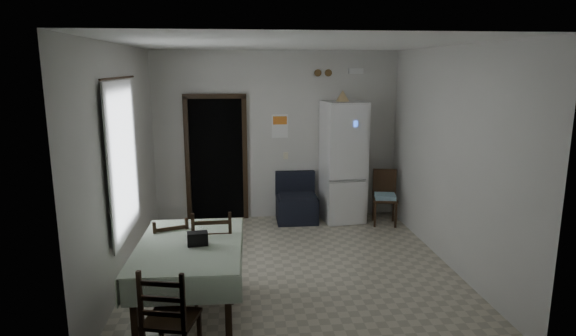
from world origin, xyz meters
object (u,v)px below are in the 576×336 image
Objects in this scene: fridge at (343,162)px; corner_chair at (385,198)px; dining_chair_far_left at (169,256)px; dining_chair_near_head at (171,317)px; dining_table at (191,281)px; navy_seat at (297,198)px; dining_chair_far_right at (213,253)px.

fridge reaches higher than corner_chair.
dining_chair_near_head reaches higher than dining_chair_far_left.
dining_chair_far_left is (-2.61, -2.55, -0.54)m from fridge.
dining_table is 1.67× the size of dining_chair_far_left.
navy_seat is at bearing 66.03° from dining_table.
navy_seat is 0.83× the size of dining_chair_near_head.
dining_chair_far_right is 1.37m from dining_chair_near_head.
dining_table is at bearing 98.01° from dining_chair_far_left.
corner_chair is 4.80m from dining_chair_near_head.
dining_chair_far_right is at bearing -135.24° from fridge.
corner_chair is (1.46, -0.32, 0.04)m from navy_seat.
fridge is 3.69m from dining_chair_far_left.
corner_chair is 3.63m from dining_chair_far_right.
dining_chair_far_left is 0.89× the size of dining_chair_far_right.
fridge is at bearing 166.16° from corner_chair.
dining_chair_far_left is 0.97× the size of dining_chair_near_head.
dining_chair_far_left is at bearing -67.64° from dining_chair_near_head.
dining_chair_far_right is (-2.76, -2.36, 0.08)m from corner_chair.
dining_table is at bearing -81.59° from dining_chair_near_head.
dining_chair_near_head is at bearing -94.06° from dining_table.
fridge is at bearing -106.64° from dining_chair_near_head.
dining_table is (-2.98, -2.82, -0.04)m from corner_chair.
fridge is 1.90× the size of dining_chair_far_right.
fridge is 3.44m from dining_chair_far_right.
navy_seat is 0.52× the size of dining_table.
dining_chair_far_left is at bearing -142.77° from fridge.
dining_chair_far_right is at bearing -115.30° from navy_seat.
dining_chair_near_head is at bearing -128.11° from fridge.
navy_seat is 0.86× the size of dining_chair_far_left.
navy_seat is 3.13m from dining_chair_far_left.
dining_chair_far_right is at bearing 66.73° from dining_table.
fridge is 4.70m from dining_chair_near_head.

